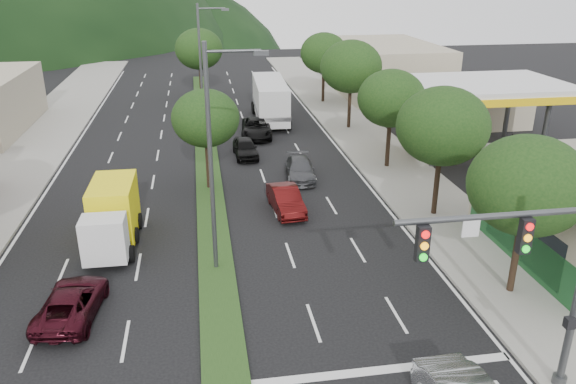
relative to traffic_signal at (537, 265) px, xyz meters
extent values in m
cube|color=gray|center=(3.47, 26.54, -4.57)|extent=(5.00, 90.00, 0.15)
cube|color=gray|center=(-22.03, 26.54, -4.57)|extent=(6.00, 90.00, 0.15)
cube|color=#1D3A15|center=(-9.03, 29.54, -4.59)|extent=(1.60, 56.00, 0.12)
cylinder|color=#47494C|center=(-1.43, 0.04, 1.65)|extent=(6.00, 0.18, 0.18)
cube|color=black|center=(-0.63, -0.11, 1.05)|extent=(0.35, 0.25, 1.05)
cube|color=black|center=(-3.63, -0.11, 1.05)|extent=(0.35, 0.25, 1.05)
cube|color=black|center=(1.37, -0.11, -2.05)|extent=(0.30, 0.25, 0.35)
cube|color=silver|center=(9.97, 23.54, 0.35)|extent=(12.00, 8.00, 0.50)
cube|color=yellow|center=(9.97, 23.54, 0.00)|extent=(12.20, 8.20, 0.50)
cylinder|color=#47494C|center=(5.97, 21.04, -2.35)|extent=(0.36, 0.36, 4.60)
cylinder|color=#47494C|center=(13.97, 21.04, -2.35)|extent=(0.36, 0.36, 4.60)
cylinder|color=#47494C|center=(5.97, 26.04, -2.35)|extent=(0.36, 0.36, 4.60)
cylinder|color=#47494C|center=(13.97, 26.04, -2.35)|extent=(0.36, 0.36, 4.60)
cube|color=black|center=(5.97, 23.54, -4.10)|extent=(0.80, 1.60, 1.10)
cube|color=black|center=(13.97, 23.54, -4.10)|extent=(0.80, 1.60, 1.10)
cube|color=#B8AE92|center=(10.47, 45.54, -2.05)|extent=(10.00, 16.00, 5.20)
cylinder|color=black|center=(2.97, 5.54, -2.68)|extent=(0.28, 0.28, 3.64)
ellipsoid|color=black|center=(2.97, 5.54, 0.18)|extent=(4.60, 4.60, 3.91)
cylinder|color=black|center=(2.97, 13.54, -2.59)|extent=(0.28, 0.28, 3.81)
ellipsoid|color=black|center=(2.97, 13.54, 0.40)|extent=(4.80, 4.80, 4.08)
cylinder|color=black|center=(2.97, 21.54, -2.70)|extent=(0.28, 0.28, 3.58)
ellipsoid|color=black|center=(2.97, 21.54, 0.11)|extent=(4.40, 4.40, 3.74)
cylinder|color=black|center=(2.97, 31.54, -2.54)|extent=(0.28, 0.28, 3.92)
ellipsoid|color=black|center=(2.97, 31.54, 0.54)|extent=(5.00, 5.00, 4.25)
cylinder|color=black|center=(2.97, 41.54, -2.65)|extent=(0.28, 0.28, 3.70)
ellipsoid|color=black|center=(2.97, 41.54, 0.26)|extent=(4.60, 4.60, 3.91)
cylinder|color=black|center=(-9.03, 19.54, -2.85)|extent=(0.28, 0.28, 3.36)
ellipsoid|color=black|center=(-9.03, 19.54, -0.21)|extent=(4.00, 4.00, 3.40)
cylinder|color=black|center=(-9.03, 45.54, -2.62)|extent=(0.28, 0.28, 3.81)
ellipsoid|color=black|center=(-9.03, 45.54, 0.37)|extent=(4.80, 4.80, 4.08)
cylinder|color=#47494C|center=(-9.03, 9.54, 0.35)|extent=(0.20, 0.20, 10.00)
cylinder|color=#47494C|center=(-7.93, 9.54, 4.95)|extent=(2.20, 0.12, 0.12)
cube|color=#47494C|center=(-6.83, 9.54, 4.85)|extent=(0.60, 0.25, 0.18)
cylinder|color=#47494C|center=(-9.03, 34.54, 0.35)|extent=(0.20, 0.20, 10.00)
cylinder|color=#47494C|center=(-7.93, 34.54, 4.95)|extent=(2.20, 0.12, 0.12)
cube|color=#47494C|center=(-6.83, 34.54, 4.85)|extent=(0.60, 0.25, 0.18)
imported|color=#330B14|center=(-14.68, 6.73, -4.03)|extent=(2.52, 4.62, 1.23)
imported|color=black|center=(-6.28, 25.41, -3.98)|extent=(1.74, 3.97, 1.33)
imported|color=#424246|center=(-3.21, 20.41, -4.02)|extent=(2.19, 4.46, 1.25)
imported|color=#460B0B|center=(-4.92, 15.41, -3.97)|extent=(1.78, 4.23, 1.36)
imported|color=black|center=(-4.92, 30.41, -3.93)|extent=(2.84, 5.32, 1.42)
imported|color=#47484C|center=(-7.53, 35.41, -3.98)|extent=(1.78, 3.99, 1.33)
cube|color=silver|center=(-13.87, 10.48, -3.23)|extent=(1.95, 1.44, 2.03)
cube|color=#FFEC0D|center=(-13.83, 13.75, -3.14)|extent=(2.08, 3.74, 2.74)
cube|color=black|center=(-13.84, 13.04, -4.25)|extent=(1.83, 5.15, 0.27)
cylinder|color=black|center=(-12.85, 10.84, -4.25)|extent=(0.27, 0.80, 0.80)
cylinder|color=black|center=(-14.88, 10.86, -4.25)|extent=(0.27, 0.80, 0.80)
cylinder|color=black|center=(-12.83, 12.77, -4.25)|extent=(0.27, 0.80, 0.80)
cylinder|color=black|center=(-14.86, 12.79, -4.25)|extent=(0.27, 0.80, 0.80)
cylinder|color=black|center=(-12.81, 14.52, -4.25)|extent=(0.27, 0.80, 0.80)
cylinder|color=black|center=(-14.84, 14.54, -4.25)|extent=(0.27, 0.80, 0.80)
cube|color=silver|center=(-3.16, 35.33, -2.66)|extent=(2.95, 9.26, 3.05)
cube|color=slate|center=(-3.16, 35.33, -3.42)|extent=(3.01, 9.26, 0.36)
cylinder|color=black|center=(-4.27, 39.05, -4.19)|extent=(0.40, 0.93, 0.92)
cylinder|color=black|center=(-1.73, 38.93, -4.19)|extent=(0.40, 0.93, 0.92)
cylinder|color=black|center=(-4.32, 37.95, -4.19)|extent=(0.40, 0.93, 0.92)
cylinder|color=black|center=(-1.78, 37.84, -4.19)|extent=(0.40, 0.93, 0.92)
cylinder|color=black|center=(-4.58, 32.10, -4.19)|extent=(0.40, 0.93, 0.92)
cylinder|color=black|center=(-2.04, 31.98, -4.19)|extent=(0.40, 0.93, 0.92)
camera|label=1|loc=(-9.38, -12.89, 7.99)|focal=35.00mm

